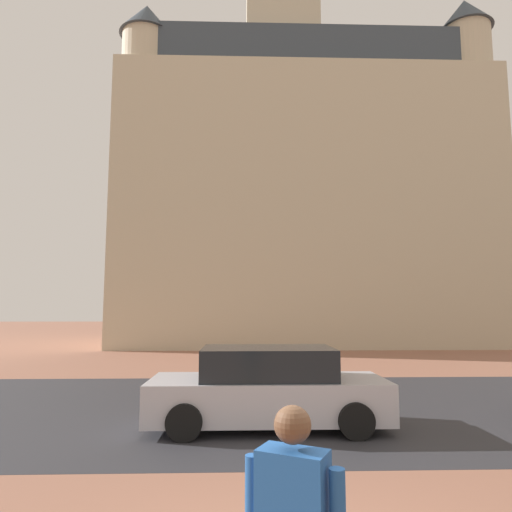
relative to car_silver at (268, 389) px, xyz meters
name	(u,v)px	position (x,y,z in m)	size (l,w,h in m)	color
ground_plane	(257,385)	(-0.07, 4.70, -0.72)	(120.00, 120.00, 0.00)	#93604C
street_asphalt_strip	(260,406)	(-0.07, 1.84, -0.72)	(120.00, 8.38, 0.00)	#2D2D33
landmark_building	(299,183)	(3.32, 20.62, 9.99)	(23.02, 11.35, 37.25)	beige
car_silver	(268,389)	(0.00, 0.00, 0.00)	(4.55, 1.96, 1.52)	#B2B2BC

